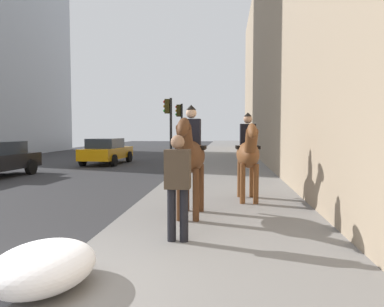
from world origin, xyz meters
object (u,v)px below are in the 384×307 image
object	(u,v)px
mounted_horse_near	(190,155)
car_mid_lane	(107,151)
mounted_horse_far	(248,153)
pedestrian_greeting	(178,181)
traffic_light_far_curb	(180,123)
traffic_light_near_curb	(169,121)

from	to	relation	value
mounted_horse_near	car_mid_lane	world-z (taller)	mounted_horse_near
mounted_horse_near	mounted_horse_far	size ratio (longest dim) A/B	1.03
pedestrian_greeting	traffic_light_far_curb	distance (m)	16.05
car_mid_lane	traffic_light_far_curb	bearing A→B (deg)	-67.09
pedestrian_greeting	car_mid_lane	size ratio (longest dim) A/B	0.38
traffic_light_far_curb	mounted_horse_far	bearing A→B (deg)	-165.15
mounted_horse_near	car_mid_lane	size ratio (longest dim) A/B	0.52
pedestrian_greeting	car_mid_lane	world-z (taller)	pedestrian_greeting
pedestrian_greeting	traffic_light_far_curb	world-z (taller)	traffic_light_far_curb
mounted_horse_far	traffic_light_near_curb	bearing A→B (deg)	-161.31
car_mid_lane	traffic_light_near_curb	world-z (taller)	traffic_light_near_curb
mounted_horse_far	traffic_light_near_curb	world-z (taller)	traffic_light_near_curb
mounted_horse_near	traffic_light_near_curb	distance (m)	10.78
mounted_horse_near	traffic_light_near_curb	bearing A→B (deg)	-166.52
pedestrian_greeting	traffic_light_near_curb	xyz separation A→B (m)	(12.25, 2.06, 1.24)
mounted_horse_far	pedestrian_greeting	xyz separation A→B (m)	(-3.56, 1.30, -0.24)
mounted_horse_near	car_mid_lane	xyz separation A→B (m)	(12.66, 5.95, -0.65)
mounted_horse_far	pedestrian_greeting	distance (m)	3.80
pedestrian_greeting	mounted_horse_far	bearing A→B (deg)	-18.84
traffic_light_near_curb	mounted_horse_far	bearing A→B (deg)	-158.86
mounted_horse_near	mounted_horse_far	distance (m)	2.24
car_mid_lane	traffic_light_far_curb	xyz separation A→B (m)	(1.51, -3.95, 1.58)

